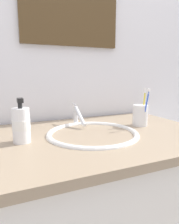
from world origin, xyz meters
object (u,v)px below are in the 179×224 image
Objects in this scene: soap_dispenser at (21,125)px; toothbrush_blue at (146,105)px; faucet at (78,115)px; toothbrush_cup at (140,115)px; toothbrush_yellow at (144,104)px.

toothbrush_blue is at bearing -0.37° from soap_dispenser.
faucet is 1.57× the size of toothbrush_cup.
soap_dispenser is at bearing -149.17° from faucet.
soap_dispenser is at bearing 179.63° from toothbrush_blue.
faucet is 0.90× the size of toothbrush_blue.
toothbrush_yellow and toothbrush_blue have the same top height.
toothbrush_cup is 0.56m from soap_dispenser.
faucet is 0.90× the size of toothbrush_yellow.
faucet is 0.33m from toothbrush_blue.
toothbrush_blue is (0.00, -0.04, 0.06)m from toothbrush_cup.
toothbrush_blue is 1.07× the size of soap_dispenser.
toothbrush_blue is at bearing -31.72° from faucet.
faucet is at bearing 30.83° from soap_dispenser.
toothbrush_yellow is (0.30, -0.13, 0.06)m from faucet.
toothbrush_yellow is at bearing 3.67° from soap_dispenser.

